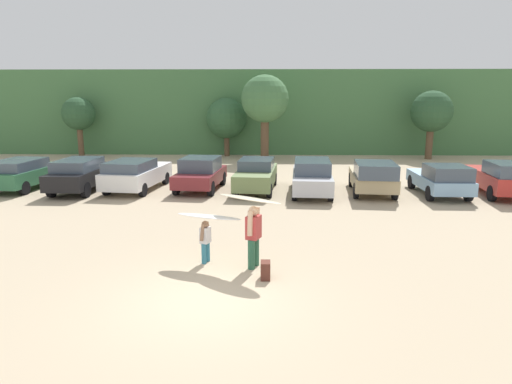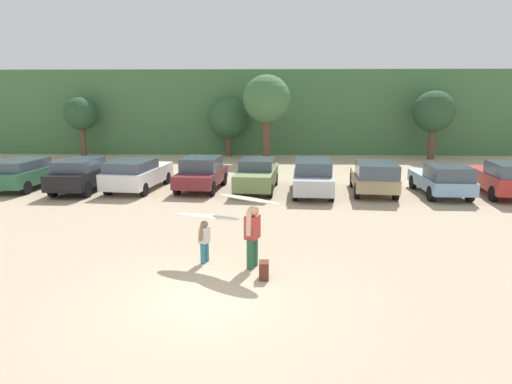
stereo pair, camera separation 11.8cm
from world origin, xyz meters
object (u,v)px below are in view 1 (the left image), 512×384
person_adult (253,233)px  surfboard_white (209,216)px  parked_car_maroon (200,173)px  parked_car_tan (373,176)px  surfboard_cream (249,199)px  parked_car_black (81,174)px  backpack_dropped (265,270)px  parked_car_red (502,178)px  parked_car_olive_green (256,174)px  parked_car_sky_blue (441,179)px  parked_car_silver (312,176)px  parked_car_white (136,174)px  person_child (205,239)px  parked_car_forest_green (23,173)px

person_adult → surfboard_white: size_ratio=0.86×
parked_car_maroon → parked_car_tan: size_ratio=0.93×
parked_car_maroon → person_adult: (2.87, -10.12, 0.12)m
parked_car_maroon → surfboard_cream: (2.75, -10.00, 1.02)m
person_adult → surfboard_cream: bearing=-23.0°
parked_car_black → parked_car_tan: same height
surfboard_cream → backpack_dropped: surfboard_cream is taller
parked_car_tan → parked_car_red: bearing=-86.3°
parked_car_olive_green → parked_car_sky_blue: size_ratio=1.11×
parked_car_maroon → parked_car_olive_green: (2.71, -0.08, -0.04)m
parked_car_black → backpack_dropped: 13.75m
parked_car_silver → backpack_dropped: 10.42m
surfboard_cream → backpack_dropped: bearing=150.9°
parked_car_white → person_child: parked_car_white is taller
person_child → backpack_dropped: size_ratio=2.62×
person_child → parked_car_white: bearing=-42.8°
person_child → parked_car_black: bearing=-31.1°
parked_car_tan → parked_car_forest_green: bearing=93.0°
parked_car_sky_blue → surfboard_white: parked_car_sky_blue is taller
parked_car_white → parked_car_forest_green: bearing=95.2°
parked_car_olive_green → person_child: (-1.16, -9.71, -0.12)m
parked_car_sky_blue → surfboard_cream: surfboard_cream is taller
parked_car_tan → surfboard_cream: bearing=155.6°
parked_car_forest_green → surfboard_cream: size_ratio=2.34×
parked_car_white → parked_car_olive_green: parked_car_white is taller
parked_car_sky_blue → person_adult: person_adult is taller
parked_car_tan → parked_car_sky_blue: bearing=-89.4°
parked_car_olive_green → parked_car_silver: 2.69m
backpack_dropped → parked_car_red: bearing=42.6°
parked_car_forest_green → surfboard_white: parked_car_forest_green is taller
parked_car_tan → surfboard_white: bearing=150.2°
parked_car_forest_green → parked_car_maroon: (8.72, -0.05, 0.02)m
parked_car_tan → parked_car_sky_blue: parked_car_tan is taller
parked_car_silver → person_adult: 9.70m
parked_car_black → parked_car_sky_blue: 16.82m
parked_car_silver → parked_car_tan: bearing=-88.0°
surfboard_white → backpack_dropped: 2.17m
parked_car_silver → surfboard_white: bearing=162.1°
parked_car_white → backpack_dropped: bearing=-142.3°
parked_car_olive_green → parked_car_black: bearing=97.4°
parked_car_forest_green → parked_car_maroon: size_ratio=1.10×
parked_car_white → parked_car_sky_blue: 14.29m
parked_car_white → backpack_dropped: (6.30, -10.76, -0.58)m
parked_car_maroon → person_adult: person_adult is taller
person_adult → person_child: 1.38m
parked_car_white → parked_car_olive_green: bearing=-82.0°
parked_car_sky_blue → surfboard_cream: (-8.40, -8.89, 1.07)m
person_adult → parked_car_tan: bearing=-98.2°
parked_car_forest_green → backpack_dropped: parked_car_forest_green is taller
parked_car_white → parked_car_olive_green: 5.82m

